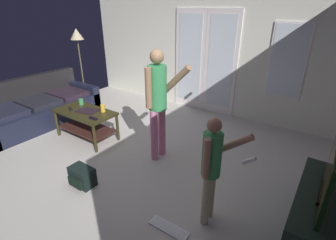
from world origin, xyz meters
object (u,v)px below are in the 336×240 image
at_px(loose_keyboard, 169,228).
at_px(leather_couch, 38,109).
at_px(coffee_table, 86,118).
at_px(tv_remote_black, 93,118).
at_px(floor_lamp, 77,40).
at_px(person_child, 212,163).
at_px(cup_near_edge, 103,108).
at_px(backpack, 82,177).
at_px(tv_stand, 316,214).
at_px(laptop_closed, 88,111).
at_px(person_adult, 158,97).
at_px(cup_by_laptop, 81,102).
at_px(dvd_remote_slim, 71,109).
at_px(flat_screen_tv, 331,168).

bearing_deg(loose_keyboard, leather_couch, 168.84).
relative_size(coffee_table, tv_remote_black, 6.32).
bearing_deg(floor_lamp, person_child, -22.43).
height_order(person_child, cup_near_edge, person_child).
relative_size(leather_couch, backpack, 6.71).
bearing_deg(tv_stand, loose_keyboard, -146.31).
xyz_separation_m(floor_lamp, loose_keyboard, (3.98, -2.11, -1.42)).
xyz_separation_m(backpack, tv_remote_black, (-0.60, 0.75, 0.40)).
relative_size(laptop_closed, tv_remote_black, 2.00).
bearing_deg(cup_near_edge, loose_keyboard, -26.12).
relative_size(floor_lamp, tv_remote_black, 9.88).
height_order(person_adult, person_child, person_adult).
bearing_deg(backpack, tv_stand, 18.66).
relative_size(tv_stand, cup_by_laptop, 12.13).
xyz_separation_m(backpack, dvd_remote_slim, (-1.23, 0.78, 0.40)).
distance_m(flat_screen_tv, dvd_remote_slim, 3.80).
bearing_deg(laptop_closed, cup_by_laptop, 143.60).
bearing_deg(tv_stand, floor_lamp, 166.11).
distance_m(floor_lamp, laptop_closed, 2.31).
xyz_separation_m(leather_couch, coffee_table, (1.31, 0.12, 0.09)).
relative_size(flat_screen_tv, person_child, 0.93).
bearing_deg(coffee_table, dvd_remote_slim, -156.88).
xyz_separation_m(loose_keyboard, cup_near_edge, (-2.03, 1.00, 0.56)).
height_order(tv_stand, floor_lamp, floor_lamp).
height_order(flat_screen_tv, cup_by_laptop, flat_screen_tv).
distance_m(coffee_table, floor_lamp, 2.34).
height_order(cup_near_edge, tv_remote_black, cup_near_edge).
bearing_deg(backpack, person_adult, 69.41).
bearing_deg(dvd_remote_slim, floor_lamp, 163.15).
distance_m(cup_near_edge, tv_remote_black, 0.31).
bearing_deg(flat_screen_tv, dvd_remote_slim, -178.72).
height_order(cup_near_edge, cup_by_laptop, cup_near_edge).
height_order(person_child, tv_remote_black, person_child).
relative_size(loose_keyboard, dvd_remote_slim, 2.60).
height_order(leather_couch, cup_near_edge, leather_couch).
bearing_deg(flat_screen_tv, laptop_closed, 179.47).
distance_m(tv_stand, cup_by_laptop, 3.86).
xyz_separation_m(laptop_closed, cup_by_laptop, (-0.36, 0.15, 0.04)).
distance_m(coffee_table, cup_by_laptop, 0.39).
height_order(person_adult, floor_lamp, floor_lamp).
bearing_deg(tv_stand, backpack, -161.34).
height_order(person_adult, tv_remote_black, person_adult).
bearing_deg(coffee_table, cup_near_edge, 28.82).
distance_m(leather_couch, loose_keyboard, 3.71).
xyz_separation_m(person_adult, floor_lamp, (-3.06, 1.04, 0.45)).
distance_m(person_child, cup_by_laptop, 2.96).
xyz_separation_m(coffee_table, flat_screen_tv, (3.55, -0.02, 0.41)).
bearing_deg(person_adult, coffee_table, -170.91).
xyz_separation_m(person_adult, cup_by_laptop, (-1.70, -0.06, -0.41)).
distance_m(loose_keyboard, cup_by_laptop, 2.86).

